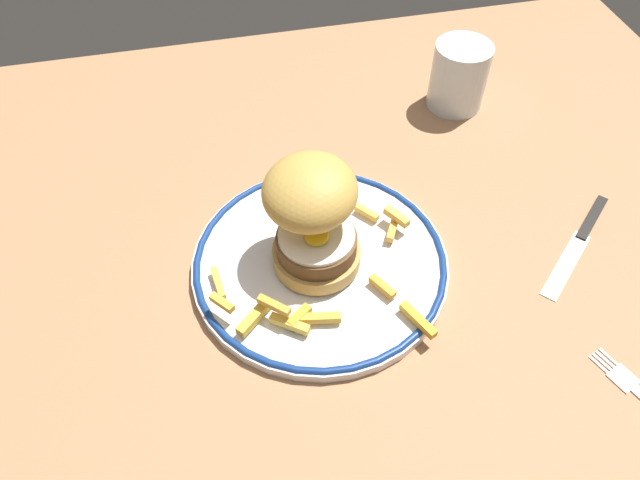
# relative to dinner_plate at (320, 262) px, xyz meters

# --- Properties ---
(ground_plane) EXTENTS (1.32, 1.03, 0.04)m
(ground_plane) POSITION_rel_dinner_plate_xyz_m (-0.05, -0.03, -0.03)
(ground_plane) COLOR #A0714C
(dinner_plate) EXTENTS (0.28, 0.28, 0.02)m
(dinner_plate) POSITION_rel_dinner_plate_xyz_m (0.00, 0.00, 0.00)
(dinner_plate) COLOR silver
(dinner_plate) RESTS_ON ground_plane
(burger) EXTENTS (0.14, 0.14, 0.12)m
(burger) POSITION_rel_dinner_plate_xyz_m (-0.01, 0.01, 0.07)
(burger) COLOR tan
(burger) RESTS_ON dinner_plate
(fries_pile) EXTENTS (0.23, 0.19, 0.02)m
(fries_pile) POSITION_rel_dinner_plate_xyz_m (-0.01, -0.05, 0.01)
(fries_pile) COLOR gold
(fries_pile) RESTS_ON dinner_plate
(water_glass) EXTENTS (0.08, 0.08, 0.09)m
(water_glass) POSITION_rel_dinner_plate_xyz_m (0.25, 0.24, 0.03)
(water_glass) COLOR silver
(water_glass) RESTS_ON ground_plane
(knife) EXTENTS (0.14, 0.13, 0.01)m
(knife) POSITION_rel_dinner_plate_xyz_m (0.31, -0.03, -0.01)
(knife) COLOR black
(knife) RESTS_ON ground_plane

